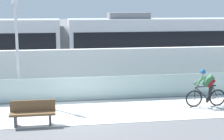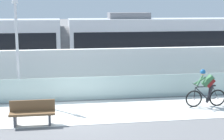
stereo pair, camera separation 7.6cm
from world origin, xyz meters
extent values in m
plane|color=slate|center=(0.00, 0.00, 0.00)|extent=(200.00, 200.00, 0.00)
cube|color=silver|center=(0.00, 0.00, 0.01)|extent=(32.00, 3.20, 0.01)
cube|color=#ADC6C1|center=(0.00, 1.85, 0.53)|extent=(32.00, 0.05, 1.06)
cube|color=silver|center=(0.00, 3.65, 1.05)|extent=(32.00, 0.36, 2.10)
cube|color=#595654|center=(0.00, 6.13, 0.00)|extent=(32.00, 0.08, 0.01)
cube|color=#595654|center=(0.00, 7.57, 0.00)|extent=(32.00, 0.08, 0.01)
cube|color=#232326|center=(-2.47, 6.85, 0.36)|extent=(1.40, 1.88, 0.20)
cylinder|color=black|center=(-2.47, 6.13, 0.30)|extent=(0.60, 0.10, 0.60)
cylinder|color=black|center=(-2.47, 7.57, 0.30)|extent=(0.60, 0.10, 0.60)
cube|color=silver|center=(5.51, 6.85, 1.90)|extent=(11.00, 2.50, 3.10)
cube|color=black|center=(5.51, 6.85, 2.25)|extent=(10.56, 2.54, 1.04)
cube|color=#19599E|center=(5.51, 6.85, 0.53)|extent=(10.78, 2.53, 0.28)
cube|color=slate|center=(3.53, 6.85, 3.63)|extent=(2.40, 1.10, 0.36)
cube|color=#232326|center=(1.99, 6.85, 0.36)|extent=(1.40, 1.88, 0.20)
cylinder|color=black|center=(1.99, 6.13, 0.30)|extent=(0.60, 0.10, 0.60)
cylinder|color=black|center=(1.99, 7.57, 0.30)|extent=(0.60, 0.10, 0.60)
cube|color=#232326|center=(9.03, 6.85, 0.36)|extent=(1.40, 1.88, 0.20)
cylinder|color=black|center=(9.03, 6.13, 0.30)|extent=(0.60, 0.10, 0.60)
cylinder|color=black|center=(9.03, 7.57, 0.30)|extent=(0.60, 0.10, 0.60)
cylinder|color=#59595B|center=(-0.24, 6.85, 1.90)|extent=(0.60, 2.30, 2.30)
torus|color=black|center=(4.95, 0.00, 0.36)|extent=(0.72, 0.06, 0.72)
cylinder|color=#99999E|center=(4.95, 0.00, 0.36)|extent=(0.07, 0.10, 0.07)
torus|color=black|center=(6.00, 0.00, 0.36)|extent=(0.72, 0.06, 0.72)
cylinder|color=#99999E|center=(6.00, 0.00, 0.36)|extent=(0.07, 0.10, 0.07)
cylinder|color=black|center=(5.29, 0.00, 0.57)|extent=(0.60, 0.04, 0.58)
cylinder|color=black|center=(5.67, 0.00, 0.59)|extent=(0.22, 0.04, 0.59)
cylinder|color=black|center=(5.38, 0.00, 0.86)|extent=(0.76, 0.04, 0.07)
cylinder|color=black|center=(5.79, 0.00, 0.33)|extent=(0.43, 0.03, 0.09)
cylinder|color=black|center=(5.88, 0.00, 0.62)|extent=(0.27, 0.02, 0.53)
cylinder|color=black|center=(4.98, 0.00, 0.60)|extent=(0.08, 0.03, 0.49)
cube|color=black|center=(5.76, 0.00, 0.90)|extent=(0.24, 0.10, 0.05)
cylinder|color=black|center=(5.00, 0.00, 0.95)|extent=(0.03, 0.58, 0.03)
cylinder|color=#262628|center=(5.58, 0.00, 0.30)|extent=(0.18, 0.02, 0.18)
cube|color=#33663F|center=(5.54, 0.00, 1.11)|extent=(0.50, 0.28, 0.51)
cube|color=maroon|center=(5.63, 0.00, 1.02)|extent=(0.38, 0.30, 0.38)
sphere|color=tan|center=(5.30, 0.00, 1.46)|extent=(0.20, 0.20, 0.20)
sphere|color=#195999|center=(5.30, 0.00, 1.49)|extent=(0.23, 0.23, 0.23)
cylinder|color=#33663F|center=(5.18, 0.00, 1.12)|extent=(0.44, 0.41, 0.41)
cylinder|color=#33663F|center=(5.18, 0.00, 1.12)|extent=(0.44, 0.41, 0.41)
cylinder|color=black|center=(5.65, 0.00, 0.55)|extent=(0.29, 0.33, 0.80)
cylinder|color=black|center=(5.65, 0.00, 0.69)|extent=(0.29, 0.33, 0.54)
cylinder|color=gray|center=(-2.40, 2.15, 0.10)|extent=(0.24, 0.24, 0.20)
cylinder|color=silver|center=(-2.40, 2.15, 2.20)|extent=(0.12, 0.12, 4.20)
cube|color=brown|center=(-1.60, -1.35, 0.45)|extent=(1.60, 0.44, 0.08)
cube|color=brown|center=(-1.60, -1.15, 0.69)|extent=(1.60, 0.06, 0.40)
cube|color=#4C4C51|center=(-2.20, -1.35, 0.21)|extent=(0.08, 0.36, 0.41)
cube|color=#4C4C51|center=(-1.00, -1.35, 0.21)|extent=(0.08, 0.36, 0.41)
camera|label=1|loc=(-0.73, -13.64, 4.22)|focal=56.61mm
camera|label=2|loc=(-0.65, -13.65, 4.22)|focal=56.61mm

